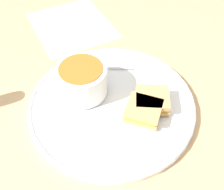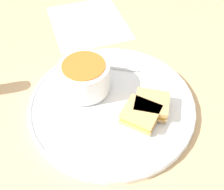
{
  "view_description": "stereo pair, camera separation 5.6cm",
  "coord_description": "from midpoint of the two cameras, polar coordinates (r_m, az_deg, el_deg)",
  "views": [
    {
      "loc": [
        -0.24,
        -0.28,
        0.47
      ],
      "look_at": [
        0.0,
        0.0,
        0.04
      ],
      "focal_mm": 42.0,
      "sensor_mm": 36.0,
      "label": 1
    },
    {
      "loc": [
        -0.19,
        -0.32,
        0.47
      ],
      "look_at": [
        0.0,
        0.0,
        0.04
      ],
      "focal_mm": 42.0,
      "sensor_mm": 36.0,
      "label": 2
    }
  ],
  "objects": [
    {
      "name": "menu_sheet",
      "position": [
        0.84,
        -10.7,
        14.63
      ],
      "size": [
        0.27,
        0.29,
        0.0
      ],
      "rotation": [
        0.0,
        0.0,
        -0.22
      ],
      "color": "white",
      "rests_on": "ground_plane"
    },
    {
      "name": "soup_bowl",
      "position": [
        0.58,
        -9.35,
        3.14
      ],
      "size": [
        0.11,
        0.11,
        0.07
      ],
      "color": "white",
      "rests_on": "plate"
    },
    {
      "name": "sandwich_half_far",
      "position": [
        0.56,
        5.91,
        -1.25
      ],
      "size": [
        0.1,
        0.1,
        0.03
      ],
      "rotation": [
        0.0,
        0.0,
        5.53
      ],
      "color": "tan",
      "rests_on": "plate"
    },
    {
      "name": "plate",
      "position": [
        0.59,
        -2.75,
        -1.98
      ],
      "size": [
        0.37,
        0.37,
        0.02
      ],
      "color": "white",
      "rests_on": "ground_plane"
    },
    {
      "name": "spoon",
      "position": [
        0.65,
        -6.22,
        6.01
      ],
      "size": [
        0.1,
        0.09,
        0.01
      ],
      "rotation": [
        0.0,
        0.0,
        8.7
      ],
      "color": "silver",
      "rests_on": "plate"
    },
    {
      "name": "sandwich_half_near",
      "position": [
        0.54,
        3.94,
        -3.59
      ],
      "size": [
        0.09,
        0.09,
        0.03
      ],
      "rotation": [
        0.0,
        0.0,
        5.26
      ],
      "color": "tan",
      "rests_on": "plate"
    },
    {
      "name": "ground_plane",
      "position": [
        0.59,
        -2.72,
        -2.58
      ],
      "size": [
        2.4,
        2.4,
        0.0
      ],
      "primitive_type": "plane",
      "color": "tan"
    }
  ]
}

